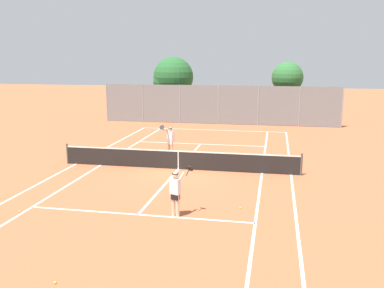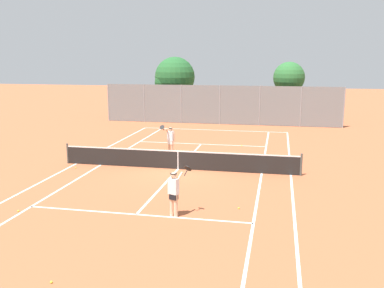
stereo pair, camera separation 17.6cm
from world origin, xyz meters
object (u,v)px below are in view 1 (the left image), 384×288
(loose_tennis_ball_0, at_px, (19,211))
(loose_tennis_ball_4, at_px, (240,208))
(tree_behind_right, at_px, (287,79))
(loose_tennis_ball_2, at_px, (241,146))
(tennis_net, at_px, (178,159))
(player_far_left, at_px, (170,139))
(tree_behind_left, at_px, (172,78))
(player_near_side, at_px, (176,191))
(loose_tennis_ball_3, at_px, (55,283))
(loose_tennis_ball_1, at_px, (76,168))

(loose_tennis_ball_0, relative_size, loose_tennis_ball_4, 1.00)
(loose_tennis_ball_0, distance_m, tree_behind_right, 26.40)
(loose_tennis_ball_0, height_order, tree_behind_right, tree_behind_right)
(loose_tennis_ball_2, bearing_deg, tennis_net, -112.77)
(tennis_net, bearing_deg, loose_tennis_ball_2, 67.23)
(player_far_left, height_order, tree_behind_left, tree_behind_left)
(tennis_net, relative_size, tree_behind_right, 2.35)
(player_near_side, bearing_deg, tree_behind_left, 104.01)
(player_far_left, height_order, tree_behind_right, tree_behind_right)
(player_far_left, xyz_separation_m, loose_tennis_ball_4, (4.67, -8.12, -0.89))
(tennis_net, bearing_deg, player_near_side, -77.84)
(player_near_side, bearing_deg, loose_tennis_ball_2, 84.21)
(loose_tennis_ball_4, xyz_separation_m, tree_behind_right, (2.01, 22.34, 3.66))
(loose_tennis_ball_4, bearing_deg, loose_tennis_ball_3, -123.05)
(tennis_net, distance_m, tree_behind_right, 18.38)
(player_near_side, xyz_separation_m, loose_tennis_ball_2, (1.27, 12.53, -0.89))
(loose_tennis_ball_0, xyz_separation_m, loose_tennis_ball_4, (7.79, 1.90, 0.00))
(player_far_left, relative_size, tree_behind_left, 0.32)
(tree_behind_left, xyz_separation_m, tree_behind_right, (10.18, -0.55, 0.06))
(loose_tennis_ball_1, distance_m, loose_tennis_ball_4, 9.57)
(loose_tennis_ball_1, height_order, loose_tennis_ball_4, same)
(tree_behind_left, distance_m, tree_behind_right, 10.20)
(player_near_side, xyz_separation_m, loose_tennis_ball_0, (-5.63, -0.72, -0.89))
(loose_tennis_ball_4, xyz_separation_m, tree_behind_left, (-8.17, 22.89, 3.59))
(player_near_side, relative_size, player_far_left, 1.00)
(tennis_net, xyz_separation_m, tree_behind_left, (-4.65, 17.79, 3.12))
(loose_tennis_ball_4, bearing_deg, loose_tennis_ball_0, -166.28)
(player_far_left, distance_m, tree_behind_left, 15.42)
(loose_tennis_ball_2, xyz_separation_m, loose_tennis_ball_3, (-3.15, -17.57, 0.00))
(loose_tennis_ball_4, distance_m, tree_behind_left, 24.57)
(loose_tennis_ball_1, bearing_deg, player_far_left, 44.87)
(loose_tennis_ball_0, relative_size, loose_tennis_ball_3, 1.00)
(loose_tennis_ball_1, distance_m, tree_behind_right, 21.32)
(player_far_left, height_order, loose_tennis_ball_0, player_far_left)
(loose_tennis_ball_4, bearing_deg, tennis_net, 124.59)
(loose_tennis_ball_3, distance_m, tree_behind_left, 29.62)
(loose_tennis_ball_3, relative_size, tree_behind_right, 0.01)
(loose_tennis_ball_2, bearing_deg, tree_behind_left, 122.23)
(loose_tennis_ball_1, bearing_deg, loose_tennis_ball_2, 42.83)
(tree_behind_left, bearing_deg, player_near_side, -75.99)
(tennis_net, relative_size, player_near_side, 6.76)
(loose_tennis_ball_0, relative_size, loose_tennis_ball_2, 1.00)
(player_far_left, distance_m, loose_tennis_ball_4, 9.41)
(loose_tennis_ball_0, distance_m, loose_tennis_ball_4, 8.02)
(loose_tennis_ball_3, xyz_separation_m, loose_tennis_ball_4, (4.05, 6.22, 0.00))
(tennis_net, bearing_deg, loose_tennis_ball_4, -55.41)
(loose_tennis_ball_4, bearing_deg, loose_tennis_ball_1, 153.90)
(player_far_left, xyz_separation_m, tree_behind_left, (-3.50, 14.77, 2.70))
(tree_behind_left, bearing_deg, loose_tennis_ball_4, -70.36)
(tennis_net, height_order, loose_tennis_ball_0, tennis_net)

